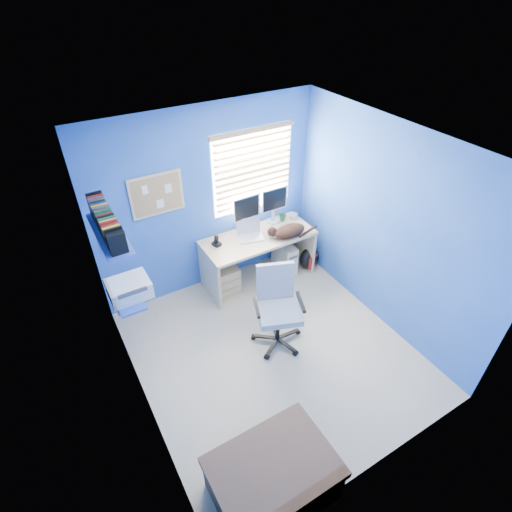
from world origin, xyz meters
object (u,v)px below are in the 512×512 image
desk (258,258)px  laptop (251,231)px  tower_pc (284,257)px  office_chair (277,316)px  cat (290,231)px

desk → laptop: bearing=167.4°
desk → tower_pc: desk is taller
office_chair → tower_pc: bearing=52.5°
laptop → desk: bearing=0.7°
tower_pc → desk: bearing=-178.8°
cat → office_chair: 1.26m
desk → cat: (0.37, -0.20, 0.45)m
desk → tower_pc: (0.45, -0.00, -0.14)m
desk → office_chair: 1.17m
cat → tower_pc: cat is taller
tower_pc → cat: bearing=-110.1°
desk → cat: 0.62m
laptop → tower_pc: size_ratio=0.73×
tower_pc → office_chair: office_chair is taller
tower_pc → office_chair: (-0.84, -1.10, 0.15)m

